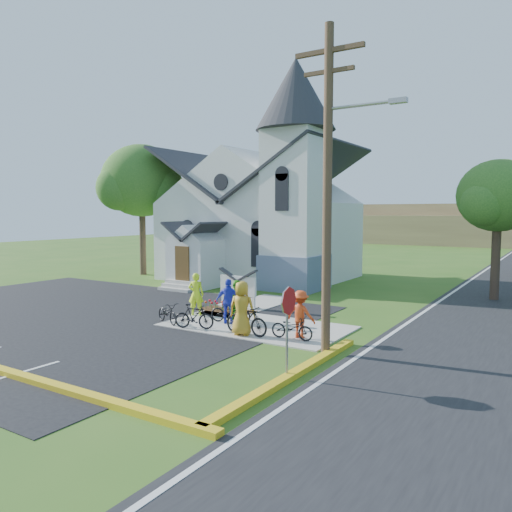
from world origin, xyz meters
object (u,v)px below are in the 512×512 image
Objects in this scene: cyclist_1 at (236,300)px; cyclist_2 at (229,301)px; bike_2 at (231,312)px; bike_4 at (292,328)px; cyclist_3 at (300,314)px; bike_3 at (246,320)px; cyclist_4 at (242,308)px; bike_0 at (168,313)px; cyclist_0 at (196,294)px; church_sign at (238,286)px; utility_pole at (329,180)px; stop_sign at (288,313)px; bike_1 at (194,316)px.

cyclist_1 is 0.94× the size of cyclist_2.
bike_4 is at bearing -121.54° from bike_2.
cyclist_3 is at bearing 159.58° from cyclist_1.
cyclist_3 reaches higher than bike_3.
cyclist_4 is at bearing 100.93° from bike_4.
bike_0 is 5.37m from bike_4.
cyclist_0 is 0.94× the size of cyclist_4.
cyclist_4 is (1.47, -1.28, 0.09)m from cyclist_2.
bike_4 is (4.85, -3.83, -0.57)m from church_sign.
stop_sign is (0.07, -2.70, -3.62)m from utility_pole.
bike_3 is (-3.36, 0.52, -4.81)m from utility_pole.
stop_sign is 1.49× the size of cyclist_3.
cyclist_0 is 5.59m from cyclist_3.
bike_4 is (1.65, 0.35, -0.13)m from bike_3.
bike_1 is 1.70m from bike_2.
stop_sign reaches higher than cyclist_0.
church_sign is 0.89× the size of stop_sign.
church_sign is 4.54m from bike_1.
cyclist_3 is (-1.64, 3.92, -0.90)m from stop_sign.
cyclist_4 reaches higher than church_sign.
utility_pole is 6.43× the size of bike_4.
bike_1 is 2.13m from cyclist_4.
bike_1 is (-5.57, 0.30, -4.89)m from utility_pole.
stop_sign is 4.34m from cyclist_3.
bike_0 is at bearing 155.96° from stop_sign.
cyclist_2 is (0.59, 1.43, 0.42)m from bike_1.
cyclist_3 is at bearing -59.57° from bike_0.
church_sign is at bearing 144.40° from utility_pole.
church_sign reaches higher than bike_4.
stop_sign is 4.20m from bike_4.
utility_pole reaches higher than cyclist_2.
cyclist_4 reaches higher than cyclist_0.
cyclist_2 is 0.48m from bike_2.
cyclist_0 is 1.10× the size of cyclist_1.
stop_sign reaches higher than bike_4.
utility_pole reaches higher than cyclist_1.
stop_sign is at bearing -129.16° from bike_3.
utility_pole reaches higher than bike_3.
utility_pole reaches higher than bike_0.
bike_1 is at bearing 99.73° from bike_3.
cyclist_4 is at bearing 118.27° from cyclist_2.
bike_1 is at bearing -10.93° from cyclist_4.
bike_3 is at bearing 136.84° from stop_sign.
bike_4 is (1.80, 0.41, -0.56)m from cyclist_4.
stop_sign is 1.38× the size of bike_3.
stop_sign is 4.86m from bike_3.
bike_2 is (0.55, 1.61, -0.03)m from bike_1.
bike_1 reaches higher than bike_4.
bike_0 is (0.00, -1.79, -0.49)m from cyclist_0.
bike_2 is 1.07× the size of bike_4.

